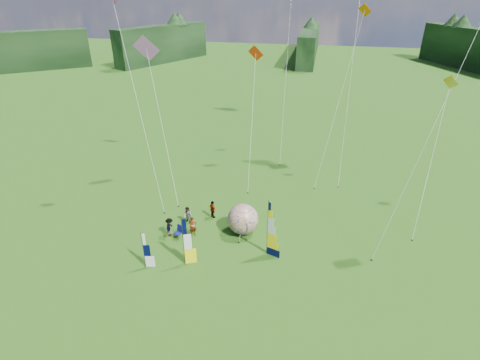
% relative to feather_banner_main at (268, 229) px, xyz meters
% --- Properties ---
extents(ground, '(220.00, 220.00, 0.00)m').
position_rel_feather_banner_main_xyz_m(ground, '(-1.14, -3.29, -2.20)').
color(ground, '#25480C').
rests_on(ground, ground).
extents(treeline_ring, '(210.00, 210.00, 8.00)m').
position_rel_feather_banner_main_xyz_m(treeline_ring, '(-1.14, -3.29, 1.80)').
color(treeline_ring, '#2A4B21').
rests_on(treeline_ring, ground).
extents(feather_banner_main, '(1.17, 0.49, 4.40)m').
position_rel_feather_banner_main_xyz_m(feather_banner_main, '(0.00, 0.00, 0.00)').
color(feather_banner_main, black).
rests_on(feather_banner_main, ground).
extents(side_banner_left, '(0.99, 0.51, 3.77)m').
position_rel_feather_banner_main_xyz_m(side_banner_left, '(-5.45, -2.33, -0.32)').
color(side_banner_left, '#FFEE0A').
rests_on(side_banner_left, ground).
extents(side_banner_far, '(0.86, 0.28, 2.85)m').
position_rel_feather_banner_main_xyz_m(side_banner_far, '(-8.03, -3.20, -0.78)').
color(side_banner_far, white).
rests_on(side_banner_far, ground).
extents(bol_inflatable, '(2.58, 2.58, 2.44)m').
position_rel_feather_banner_main_xyz_m(bol_inflatable, '(-2.24, 2.27, -0.98)').
color(bol_inflatable, '#181799').
rests_on(bol_inflatable, ground).
extents(spectator_a, '(0.70, 0.68, 1.62)m').
position_rel_feather_banner_main_xyz_m(spectator_a, '(-5.95, 1.04, -1.39)').
color(spectator_a, '#66594C').
rests_on(spectator_a, ground).
extents(spectator_b, '(0.83, 0.64, 1.53)m').
position_rel_feather_banner_main_xyz_m(spectator_b, '(-6.89, 2.52, -1.44)').
color(spectator_b, '#66594C').
rests_on(spectator_b, ground).
extents(spectator_c, '(0.43, 1.03, 1.56)m').
position_rel_feather_banner_main_xyz_m(spectator_c, '(-7.72, 0.63, -1.42)').
color(spectator_c, '#66594C').
rests_on(spectator_c, ground).
extents(spectator_d, '(0.93, 0.93, 1.59)m').
position_rel_feather_banner_main_xyz_m(spectator_d, '(-5.13, 3.79, -1.40)').
color(spectator_d, '#66594C').
rests_on(spectator_d, ground).
extents(camp_chair, '(0.79, 0.79, 1.05)m').
position_rel_feather_banner_main_xyz_m(camp_chair, '(-6.99, 0.48, -1.68)').
color(camp_chair, '#0B1245').
rests_on(camp_chair, ground).
extents(kite_whale, '(7.55, 14.68, 23.94)m').
position_rel_feather_banner_main_xyz_m(kite_whale, '(5.50, 16.96, 9.77)').
color(kite_whale, black).
rests_on(kite_whale, ground).
extents(kite_rainbow_delta, '(11.28, 12.69, 14.32)m').
position_rel_feather_banner_main_xyz_m(kite_rainbow_delta, '(-10.90, 8.17, 4.96)').
color(kite_rainbow_delta, '#E93706').
rests_on(kite_rainbow_delta, ground).
extents(kite_parafoil, '(10.71, 10.68, 19.70)m').
position_rel_feather_banner_main_xyz_m(kite_parafoil, '(9.95, 3.27, 7.65)').
color(kite_parafoil, '#CE2146').
rests_on(kite_parafoil, ground).
extents(small_kite_red, '(4.54, 11.56, 12.64)m').
position_rel_feather_banner_main_xyz_m(small_kite_red, '(-3.52, 12.81, 4.12)').
color(small_kite_red, red).
rests_on(small_kite_red, ground).
extents(small_kite_orange, '(6.83, 10.14, 16.38)m').
position_rel_feather_banner_main_xyz_m(small_kite_orange, '(4.55, 14.29, 5.99)').
color(small_kite_orange, orange).
rests_on(small_kite_orange, ground).
extents(small_kite_yellow, '(7.02, 11.37, 11.33)m').
position_rel_feather_banner_main_xyz_m(small_kite_yellow, '(11.97, 8.16, 3.46)').
color(small_kite_yellow, yellow).
rests_on(small_kite_yellow, ground).
extents(small_kite_pink, '(7.94, 7.85, 17.92)m').
position_rel_feather_banner_main_xyz_m(small_kite_pink, '(-11.65, 5.74, 6.76)').
color(small_kite_pink, '#E54D98').
rests_on(small_kite_pink, ground).
extents(small_kite_green, '(3.73, 11.18, 19.50)m').
position_rel_feather_banner_main_xyz_m(small_kite_green, '(-1.05, 19.47, 7.55)').
color(small_kite_green, '#33D020').
rests_on(small_kite_green, ground).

